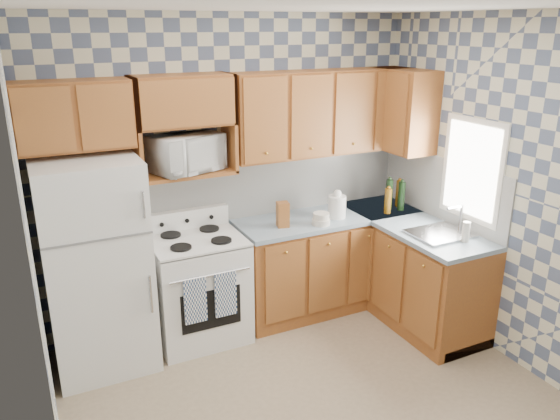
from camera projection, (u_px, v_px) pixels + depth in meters
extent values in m
plane|color=#7F6B53|center=(320.00, 406.00, 3.92)|extent=(3.40, 3.40, 0.00)
cube|color=#4E5A77|center=(233.00, 173.00, 4.84)|extent=(3.40, 0.02, 2.70)
cube|color=#4E5A77|center=(515.00, 196.00, 4.19)|extent=(0.02, 3.20, 2.70)
cube|color=silver|center=(274.00, 184.00, 5.05)|extent=(2.60, 0.02, 0.56)
cube|color=silver|center=(441.00, 188.00, 4.92)|extent=(0.02, 1.60, 0.56)
cube|color=white|center=(96.00, 266.00, 4.18)|extent=(0.75, 0.70, 1.68)
cube|color=white|center=(198.00, 289.00, 4.66)|extent=(0.76, 0.65, 0.90)
cube|color=silver|center=(196.00, 240.00, 4.52)|extent=(0.76, 0.65, 0.02)
cube|color=white|center=(186.00, 219.00, 4.72)|extent=(0.76, 0.08, 0.17)
cube|color=navy|center=(195.00, 301.00, 4.28)|extent=(0.18, 0.02, 0.38)
cube|color=navy|center=(226.00, 294.00, 4.39)|extent=(0.18, 0.02, 0.38)
cube|color=brown|center=(327.00, 262.00, 5.22)|extent=(1.75, 0.60, 0.88)
cube|color=brown|center=(409.00, 271.00, 5.04)|extent=(0.60, 1.60, 0.88)
cube|color=slate|center=(329.00, 217.00, 5.07)|extent=(1.77, 0.63, 0.04)
cube|color=slate|center=(412.00, 224.00, 4.89)|extent=(0.63, 1.60, 0.04)
cube|color=brown|center=(324.00, 112.00, 4.89)|extent=(1.75, 0.33, 0.74)
cube|color=brown|center=(74.00, 115.00, 3.97)|extent=(0.82, 0.33, 0.50)
cube|color=brown|center=(401.00, 110.00, 5.02)|extent=(0.33, 0.70, 0.74)
cube|color=brown|center=(187.00, 174.00, 4.48)|extent=(0.80, 0.33, 0.03)
imported|color=white|center=(186.00, 153.00, 4.45)|extent=(0.65, 0.54, 0.31)
cube|color=#B7B7BC|center=(440.00, 234.00, 4.59)|extent=(0.48, 0.40, 0.03)
cube|color=white|center=(472.00, 170.00, 4.53)|extent=(0.02, 0.66, 0.86)
cylinder|color=black|center=(389.00, 195.00, 5.17)|extent=(0.07, 0.07, 0.30)
cylinder|color=black|center=(401.00, 196.00, 5.16)|extent=(0.07, 0.07, 0.28)
cylinder|color=brown|center=(399.00, 194.00, 5.27)|extent=(0.07, 0.07, 0.26)
cylinder|color=brown|center=(388.00, 201.00, 5.08)|extent=(0.07, 0.07, 0.24)
cube|color=brown|center=(283.00, 214.00, 4.74)|extent=(0.12, 0.12, 0.22)
cylinder|color=white|center=(337.00, 207.00, 4.97)|extent=(0.16, 0.16, 0.21)
cylinder|color=beige|center=(466.00, 232.00, 4.41)|extent=(0.06, 0.06, 0.17)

